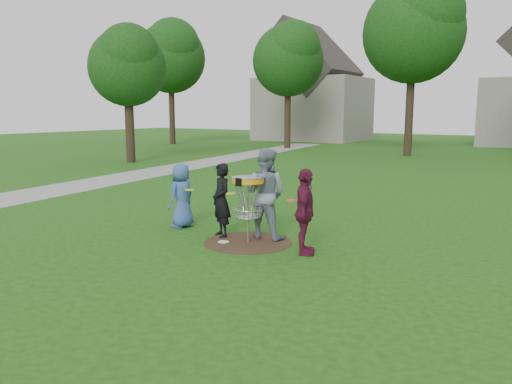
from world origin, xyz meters
The scene contains 11 objects.
ground centered at (0.00, 0.00, 0.00)m, with size 100.00×100.00×0.00m, color #19470F.
dirt_patch centered at (0.00, 0.00, 0.00)m, with size 1.80×1.80×0.01m, color #47331E.
concrete_path centered at (-10.00, 8.00, 0.01)m, with size 2.20×40.00×0.02m, color #9E9E99.
player_blue centered at (-2.04, 0.32, 0.73)m, with size 0.72×0.47×1.46m, color #345591.
player_black centered at (-0.75, 0.11, 0.78)m, with size 0.57×0.37×1.56m, color black.
player_grey centered at (0.09, 0.52, 0.95)m, with size 0.92×0.72×1.89m, color gray.
player_maroon centered at (1.34, -0.12, 0.80)m, with size 0.94×0.39×1.61m, color #5A1431.
disc_on_grass centered at (-0.42, -0.27, 0.01)m, with size 0.22×0.22×0.02m, color white.
disc_golf_basket centered at (0.00, 0.00, 1.02)m, with size 0.66×0.67×1.38m.
held_discs centered at (-0.28, 0.12, 1.00)m, with size 3.04×0.59×0.28m.
tree_row centered at (0.44, 20.67, 6.21)m, with size 51.20×17.42×9.90m.
Camera 1 is at (5.47, -8.18, 2.65)m, focal length 35.00 mm.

